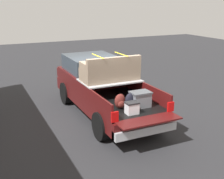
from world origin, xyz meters
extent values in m
plane|color=#262628|center=(0.00, 0.00, 0.00)|extent=(40.00, 40.00, 0.00)
cube|color=#470F0F|center=(0.00, 0.00, 0.63)|extent=(5.50, 1.92, 0.45)
cube|color=black|center=(-1.20, 0.00, 0.87)|extent=(2.80, 1.80, 0.04)
cube|color=#470F0F|center=(-1.20, 0.93, 1.10)|extent=(2.80, 0.06, 0.50)
cube|color=#470F0F|center=(-1.20, -0.93, 1.10)|extent=(2.80, 0.06, 0.50)
cube|color=#470F0F|center=(0.17, 0.00, 1.10)|extent=(0.06, 1.80, 0.50)
cube|color=#470F0F|center=(-2.88, 0.00, 0.87)|extent=(0.55, 1.80, 0.04)
cube|color=#B2B2B7|center=(-0.43, 0.00, 1.37)|extent=(1.25, 1.92, 0.04)
cube|color=#470F0F|center=(1.35, 0.00, 1.10)|extent=(2.30, 1.92, 0.50)
cube|color=#2D3842|center=(1.25, 0.00, 1.64)|extent=(1.94, 1.76, 0.57)
cube|color=#470F0F|center=(2.70, 0.00, 1.04)|extent=(0.40, 1.82, 0.38)
cube|color=#B2B2B7|center=(-2.72, 0.00, 0.52)|extent=(0.24, 1.92, 0.24)
cube|color=red|center=(-2.62, 0.88, 1.03)|extent=(0.06, 0.20, 0.28)
cube|color=red|center=(-2.62, -0.88, 1.03)|extent=(0.06, 0.20, 0.28)
cylinder|color=black|center=(1.75, 0.88, 0.42)|extent=(0.85, 0.30, 0.85)
cylinder|color=black|center=(1.75, -0.88, 0.42)|extent=(0.85, 0.30, 0.85)
cylinder|color=black|center=(-1.75, 0.88, 0.42)|extent=(0.85, 0.30, 0.85)
cylinder|color=black|center=(-1.75, -0.88, 0.42)|extent=(0.85, 0.30, 0.85)
cube|color=slate|center=(-1.92, -0.30, 1.10)|extent=(0.40, 0.55, 0.42)
cube|color=#505359|center=(-1.92, -0.30, 1.33)|extent=(0.44, 0.59, 0.05)
ellipsoid|color=black|center=(-1.89, 0.04, 1.12)|extent=(0.20, 0.31, 0.46)
ellipsoid|color=black|center=(-2.00, 0.04, 1.05)|extent=(0.09, 0.21, 0.20)
ellipsoid|color=maroon|center=(-1.78, 0.30, 1.11)|extent=(0.20, 0.34, 0.44)
ellipsoid|color=maroon|center=(-1.89, 0.30, 1.04)|extent=(0.09, 0.23, 0.19)
cube|color=white|center=(-2.30, 0.20, 1.04)|extent=(0.26, 0.34, 0.30)
cube|color=#262628|center=(-2.30, 0.20, 1.21)|extent=(0.28, 0.36, 0.04)
cube|color=#84705B|center=(-0.43, 0.00, 1.60)|extent=(0.86, 1.87, 0.42)
cube|color=#84705B|center=(-0.78, 0.00, 2.01)|extent=(0.16, 1.87, 0.40)
cube|color=#84705B|center=(-0.38, 0.83, 1.92)|extent=(0.62, 0.20, 0.22)
cube|color=#84705B|center=(-0.38, -0.83, 1.92)|extent=(0.62, 0.20, 0.22)
cube|color=yellow|center=(-0.43, 0.42, 2.22)|extent=(0.96, 0.03, 0.02)
cube|color=yellow|center=(-0.43, -0.42, 2.22)|extent=(0.96, 0.03, 0.02)
camera|label=1|loc=(-8.89, 3.94, 3.90)|focal=46.66mm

